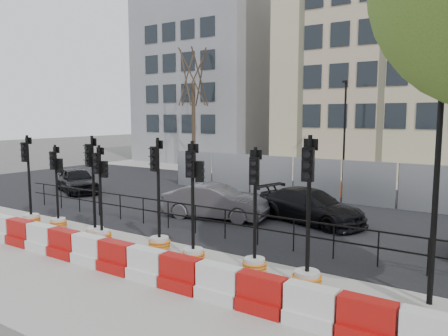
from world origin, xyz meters
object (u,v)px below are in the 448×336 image
Objects in this scene: traffic_signal_d at (101,219)px; car_c at (310,206)px; lamp_post_near at (438,153)px; traffic_signal_a at (30,207)px; traffic_signal_h at (307,258)px; car_a at (77,180)px.

traffic_signal_d reaches higher than car_c.
lamp_post_near reaches higher than traffic_signal_d.
traffic_signal_h is at bearing -8.84° from traffic_signal_a.
traffic_signal_a reaches higher than car_c.
traffic_signal_d reaches higher than car_a.
traffic_signal_a is 10.27m from car_c.
traffic_signal_a is 0.80× the size of car_a.
car_c is (-4.86, 5.30, -2.59)m from lamp_post_near.
traffic_signal_d is at bearing -98.85° from car_a.
car_a is 12.63m from car_c.
traffic_signal_a is at bearing -116.82° from car_a.
car_c is (-2.37, 5.94, -0.10)m from traffic_signal_h.
lamp_post_near is at bearing -80.30° from car_a.
car_a is (-4.24, 5.36, -0.03)m from traffic_signal_a.
car_a reaches higher than car_c.
lamp_post_near is 1.46× the size of car_a.
traffic_signal_d is at bearing 173.26° from traffic_signal_h.
traffic_signal_h is at bearing -165.49° from lamp_post_near.
traffic_signal_a is at bearing 173.15° from traffic_signal_h.
car_a is at bearing 108.34° from car_c.
traffic_signal_h is at bearing -8.39° from traffic_signal_d.
traffic_signal_a is 1.07× the size of traffic_signal_d.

